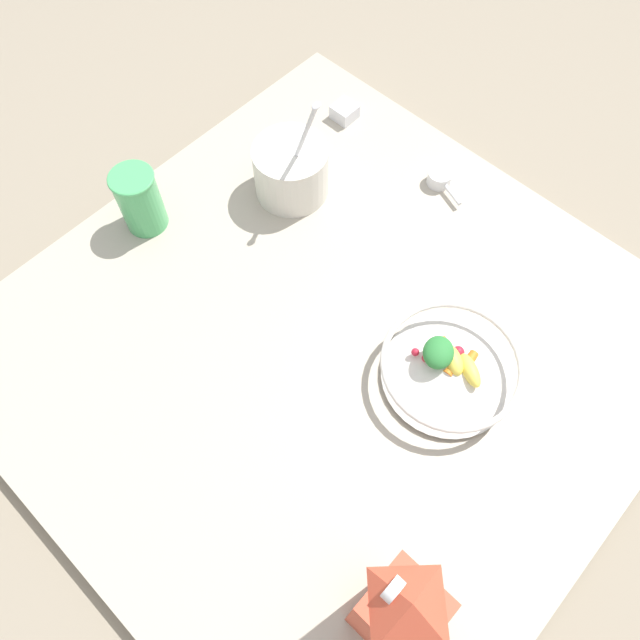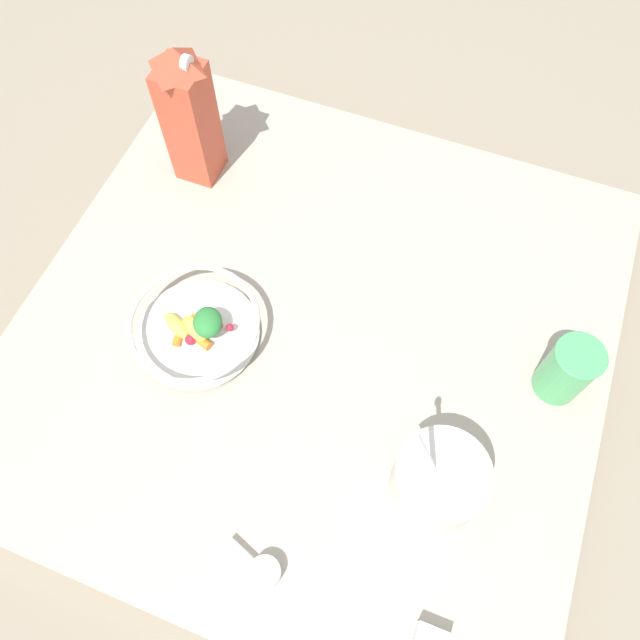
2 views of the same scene
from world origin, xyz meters
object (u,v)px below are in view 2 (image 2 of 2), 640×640
at_px(fruit_bowl, 196,327).
at_px(drinking_cup, 568,369).
at_px(milk_carton, 189,115).
at_px(yogurt_tub, 439,480).

height_order(fruit_bowl, drinking_cup, drinking_cup).
height_order(milk_carton, yogurt_tub, milk_carton).
bearing_deg(drinking_cup, milk_carton, 74.73).
relative_size(fruit_bowl, drinking_cup, 1.78).
distance_m(yogurt_tub, drinking_cup, 0.28).
relative_size(yogurt_tub, drinking_cup, 1.99).
height_order(milk_carton, drinking_cup, milk_carton).
bearing_deg(drinking_cup, fruit_bowl, 102.50).
xyz_separation_m(fruit_bowl, yogurt_tub, (-0.11, -0.45, 0.02)).
bearing_deg(drinking_cup, yogurt_tub, 149.32).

